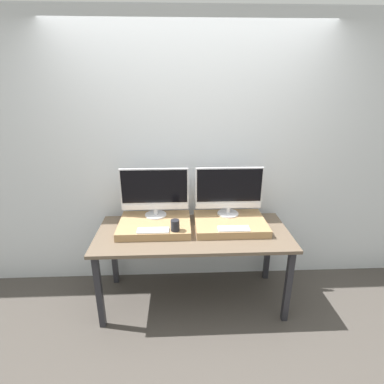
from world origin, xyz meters
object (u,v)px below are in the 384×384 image
(keyboard_left, at_px, (153,230))
(mug, at_px, (175,225))
(keyboard_right, at_px, (234,229))
(monitor_right, at_px, (229,190))
(monitor_left, at_px, (155,191))

(keyboard_left, distance_m, mug, 0.19)
(keyboard_left, xyz_separation_m, keyboard_right, (0.69, 0.00, 0.00))
(keyboard_left, bearing_deg, monitor_right, 24.50)
(mug, height_order, keyboard_right, mug)
(monitor_right, xyz_separation_m, keyboard_right, (-0.00, -0.31, -0.24))
(keyboard_left, height_order, monitor_right, monitor_right)
(monitor_left, bearing_deg, mug, -59.20)
(monitor_left, bearing_deg, keyboard_right, -24.50)
(monitor_right, distance_m, keyboard_right, 0.39)
(mug, bearing_deg, keyboard_right, 0.00)
(monitor_left, relative_size, mug, 6.37)
(keyboard_left, height_order, mug, mug)
(monitor_left, distance_m, mug, 0.42)
(mug, relative_size, monitor_right, 0.16)
(monitor_left, xyz_separation_m, keyboard_right, (0.69, -0.31, -0.24))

